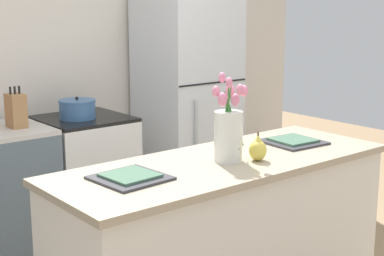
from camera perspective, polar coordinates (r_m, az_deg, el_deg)
back_wall at (r=4.50m, az=-14.35°, el=7.36°), size 5.20×0.08×2.70m
kitchen_island at (r=3.06m, az=3.02°, el=-11.54°), size 1.80×0.66×0.93m
stove_range at (r=4.36m, az=-10.28°, el=-4.73°), size 0.60×0.61×0.89m
refrigerator at (r=4.77m, az=-0.47°, el=2.30°), size 0.68×0.67×1.76m
flower_vase at (r=2.85m, az=3.52°, el=-0.25°), size 0.17×0.16×0.43m
pear_figurine at (r=2.90m, az=6.40°, el=-2.06°), size 0.09×0.09×0.14m
plate_setting_left at (r=2.60m, az=-6.02°, el=-4.75°), size 0.31×0.31×0.02m
plate_setting_right at (r=3.29m, az=9.77°, el=-1.27°), size 0.31×0.31×0.02m
cooking_pot at (r=4.20m, az=-11.06°, el=1.81°), size 0.26×0.26×0.16m
knife_block at (r=3.99m, az=-16.70°, el=1.63°), size 0.10×0.14×0.27m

